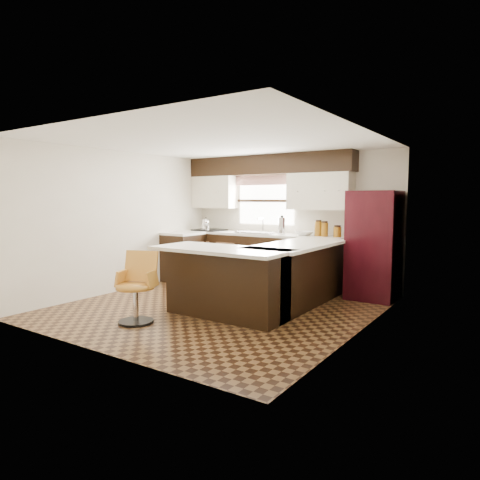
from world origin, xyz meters
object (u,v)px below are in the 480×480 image
Objects in this scene: refrigerator at (374,245)px; bar_chair at (135,288)px; peninsula_long at (294,277)px; peninsula_return at (226,284)px.

refrigerator reaches higher than bar_chair.
peninsula_return is (-0.53, -0.97, 0.00)m from peninsula_long.
refrigerator is 1.88× the size of bar_chair.
bar_chair is (-1.31, -1.88, 0.01)m from peninsula_long.
bar_chair is at bearing -131.21° from peninsula_return.
refrigerator reaches higher than peninsula_return.
bar_chair is (-2.13, -3.05, -0.40)m from refrigerator.
peninsula_long is at bearing 61.70° from peninsula_return.
peninsula_long is 1.49m from refrigerator.
bar_chair reaches higher than peninsula_return.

